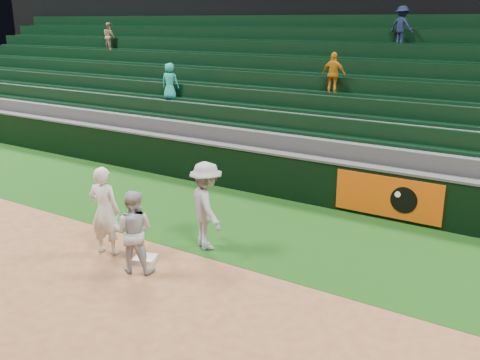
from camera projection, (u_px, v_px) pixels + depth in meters
The scene contains 8 objects.
ground at pixel (154, 267), 10.53m from camera, with size 70.00×70.00×0.00m, color brown.
foul_grass at pixel (237, 221), 12.94m from camera, with size 36.00×4.20×0.01m, color #11380E.
first_base at pixel (145, 259), 10.78m from camera, with size 0.42×0.42×0.09m, color silver.
first_baseman at pixel (105, 211), 10.91m from camera, with size 0.68×0.45×1.87m, color silver.
baserunner at pixel (134, 232), 10.15m from camera, with size 0.79×0.62×1.63m, color #ACAFB7.
base_coach at pixel (206, 206), 11.16m from camera, with size 1.21×0.70×1.88m, color #9698A3.
field_wall at pixel (282, 175), 14.51m from camera, with size 36.00×0.45×1.25m.
stadium_seating at pixel (339, 116), 17.25m from camera, with size 36.00×5.95×5.10m.
Camera 1 is at (6.66, -7.12, 4.67)m, focal length 40.00 mm.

